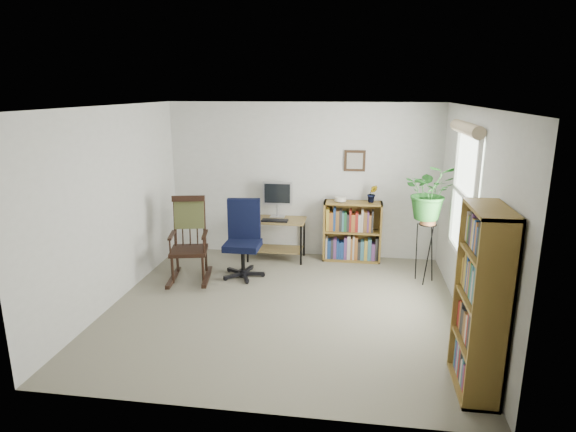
% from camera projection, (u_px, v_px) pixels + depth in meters
% --- Properties ---
extents(floor, '(4.20, 4.00, 0.00)m').
position_uv_depth(floor, '(283.00, 307.00, 5.89)').
color(floor, gray).
rests_on(floor, ground).
extents(ceiling, '(4.20, 4.00, 0.00)m').
position_uv_depth(ceiling, '(283.00, 106.00, 5.27)').
color(ceiling, silver).
rests_on(ceiling, ground).
extents(wall_back, '(4.20, 0.00, 2.40)m').
position_uv_depth(wall_back, '(303.00, 181.00, 7.49)').
color(wall_back, silver).
rests_on(wall_back, ground).
extents(wall_front, '(4.20, 0.00, 2.40)m').
position_uv_depth(wall_front, '(243.00, 276.00, 3.67)').
color(wall_front, silver).
rests_on(wall_front, ground).
extents(wall_left, '(0.00, 4.00, 2.40)m').
position_uv_depth(wall_left, '(113.00, 206.00, 5.87)').
color(wall_left, silver).
rests_on(wall_left, ground).
extents(wall_right, '(0.00, 4.00, 2.40)m').
position_uv_depth(wall_right, '(471.00, 219.00, 5.29)').
color(wall_right, silver).
rests_on(wall_right, ground).
extents(window, '(0.12, 1.20, 1.50)m').
position_uv_depth(window, '(464.00, 195.00, 5.53)').
color(window, white).
rests_on(window, wall_right).
extents(desk, '(0.90, 0.49, 0.65)m').
position_uv_depth(desk, '(276.00, 239.00, 7.48)').
color(desk, olive).
rests_on(desk, floor).
extents(monitor, '(0.46, 0.16, 0.56)m').
position_uv_depth(monitor, '(278.00, 199.00, 7.46)').
color(monitor, '#B2B3B7').
rests_on(monitor, desk).
extents(keyboard, '(0.40, 0.15, 0.02)m').
position_uv_depth(keyboard, '(275.00, 220.00, 7.28)').
color(keyboard, black).
rests_on(keyboard, desk).
extents(office_chair, '(0.66, 0.66, 1.11)m').
position_uv_depth(office_chair, '(242.00, 239.00, 6.71)').
color(office_chair, black).
rests_on(office_chair, floor).
extents(rocking_chair, '(0.81, 1.12, 1.18)m').
position_uv_depth(rocking_chair, '(188.00, 239.00, 6.58)').
color(rocking_chair, black).
rests_on(rocking_chair, floor).
extents(low_bookshelf, '(0.88, 0.29, 0.93)m').
position_uv_depth(low_bookshelf, '(352.00, 231.00, 7.40)').
color(low_bookshelf, olive).
rests_on(low_bookshelf, floor).
extents(tall_bookshelf, '(0.31, 0.73, 1.66)m').
position_uv_depth(tall_bookshelf, '(481.00, 302.00, 4.09)').
color(tall_bookshelf, olive).
rests_on(tall_bookshelf, floor).
extents(plant_stand, '(0.31, 0.31, 0.97)m').
position_uv_depth(plant_stand, '(426.00, 248.00, 6.55)').
color(plant_stand, black).
rests_on(plant_stand, floor).
extents(spider_plant, '(1.69, 1.88, 1.46)m').
position_uv_depth(spider_plant, '(432.00, 165.00, 6.26)').
color(spider_plant, '#246824').
rests_on(spider_plant, plant_stand).
extents(potted_plant_small, '(0.13, 0.24, 0.11)m').
position_uv_depth(potted_plant_small, '(372.00, 199.00, 7.24)').
color(potted_plant_small, '#246824').
rests_on(potted_plant_small, low_bookshelf).
extents(framed_picture, '(0.32, 0.04, 0.32)m').
position_uv_depth(framed_picture, '(355.00, 161.00, 7.27)').
color(framed_picture, black).
rests_on(framed_picture, wall_back).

